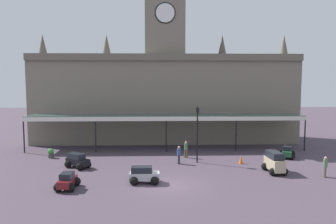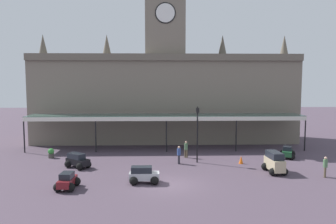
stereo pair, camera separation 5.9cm
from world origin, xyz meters
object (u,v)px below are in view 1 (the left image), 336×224
object	(u,v)px
car_maroon_sedan	(67,182)
pedestrian_near_entrance	(325,166)
pedestrian_beside_cars	(186,149)
traffic_cone	(241,160)
car_silver_estate	(144,176)
car_black_estate	(78,161)
planter_near_kerb	(51,153)
car_green_sedan	(287,153)
victorian_lamppost	(197,128)
pedestrian_crossing_forecourt	(179,154)
car_beige_van	(274,163)

from	to	relation	value
car_maroon_sedan	pedestrian_near_entrance	xyz separation A→B (m)	(19.79, 2.22, 0.41)
pedestrian_beside_cars	traffic_cone	distance (m)	5.56
car_silver_estate	car_black_estate	bearing A→B (deg)	142.71
traffic_cone	planter_near_kerb	size ratio (longest dim) A/B	0.77
car_maroon_sedan	car_green_sedan	xyz separation A→B (m)	(19.34, 8.83, 0.00)
pedestrian_beside_cars	victorian_lamppost	size ratio (longest dim) A/B	0.32
car_maroon_sedan	pedestrian_crossing_forecourt	world-z (taller)	pedestrian_crossing_forecourt
pedestrian_beside_cars	traffic_cone	size ratio (longest dim) A/B	2.26
pedestrian_crossing_forecourt	pedestrian_beside_cars	xyz separation A→B (m)	(0.87, 2.45, 0.00)
car_beige_van	planter_near_kerb	xyz separation A→B (m)	(-20.37, 5.93, -0.32)
pedestrian_crossing_forecourt	car_maroon_sedan	bearing A→B (deg)	-140.95
car_beige_van	car_green_sedan	bearing A→B (deg)	58.88
pedestrian_beside_cars	pedestrian_crossing_forecourt	bearing A→B (deg)	-109.51
car_beige_van	pedestrian_near_entrance	bearing A→B (deg)	-21.20
car_silver_estate	pedestrian_beside_cars	world-z (taller)	pedestrian_beside_cars
car_maroon_sedan	car_black_estate	size ratio (longest dim) A/B	0.87
victorian_lamppost	planter_near_kerb	world-z (taller)	victorian_lamppost
victorian_lamppost	car_maroon_sedan	bearing A→B (deg)	-144.34
pedestrian_near_entrance	traffic_cone	bearing A→B (deg)	141.43
car_silver_estate	car_beige_van	world-z (taller)	car_beige_van
car_beige_van	planter_near_kerb	distance (m)	21.22
car_beige_van	pedestrian_beside_cars	distance (m)	8.93
car_green_sedan	car_silver_estate	bearing A→B (deg)	-151.11
car_green_sedan	pedestrian_crossing_forecourt	world-z (taller)	pedestrian_crossing_forecourt
car_green_sedan	planter_near_kerb	bearing A→B (deg)	178.25
car_silver_estate	pedestrian_crossing_forecourt	xyz separation A→B (m)	(3.01, 5.68, 0.34)
traffic_cone	car_green_sedan	bearing A→B (deg)	22.39
car_green_sedan	car_black_estate	distance (m)	20.22
pedestrian_crossing_forecourt	pedestrian_beside_cars	size ratio (longest dim) A/B	1.00
victorian_lamppost	car_green_sedan	bearing A→B (deg)	9.58
car_black_estate	pedestrian_beside_cars	size ratio (longest dim) A/B	1.45
pedestrian_near_entrance	traffic_cone	size ratio (longest dim) A/B	2.26
car_maroon_sedan	car_silver_estate	size ratio (longest dim) A/B	0.93
pedestrian_near_entrance	pedestrian_crossing_forecourt	bearing A→B (deg)	158.04
car_black_estate	car_green_sedan	bearing A→B (deg)	8.82
car_green_sedan	car_black_estate	bearing A→B (deg)	-171.18
planter_near_kerb	car_black_estate	bearing A→B (deg)	-47.20
car_maroon_sedan	car_black_estate	world-z (taller)	car_black_estate
car_maroon_sedan	car_beige_van	size ratio (longest dim) A/B	0.86
car_maroon_sedan	victorian_lamppost	size ratio (longest dim) A/B	0.40
car_green_sedan	planter_near_kerb	size ratio (longest dim) A/B	2.32
car_green_sedan	pedestrian_beside_cars	world-z (taller)	pedestrian_beside_cars
victorian_lamppost	pedestrian_beside_cars	bearing A→B (deg)	113.98
car_black_estate	pedestrian_near_entrance	bearing A→B (deg)	-9.75
pedestrian_near_entrance	pedestrian_crossing_forecourt	distance (m)	12.28
car_beige_van	pedestrian_beside_cars	bearing A→B (deg)	140.82
car_green_sedan	pedestrian_crossing_forecourt	distance (m)	11.13
pedestrian_near_entrance	pedestrian_beside_cars	size ratio (longest dim) A/B	1.00
pedestrian_beside_cars	pedestrian_near_entrance	bearing A→B (deg)	-33.78
pedestrian_near_entrance	pedestrian_crossing_forecourt	size ratio (longest dim) A/B	1.00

